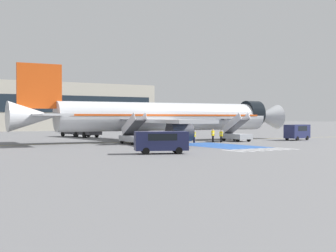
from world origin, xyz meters
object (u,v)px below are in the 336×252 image
Objects in this scene: boarding_stairs_aft at (134,136)px; ground_crew_1 at (221,135)px; baggage_cart at (176,141)px; ground_crew_0 at (213,134)px; boarding_stairs_forward at (236,134)px; airliner at (163,117)px; service_van_0 at (297,131)px; ground_crew_2 at (194,136)px; fuel_tanker at (80,127)px; service_van_1 at (161,140)px.

ground_crew_1 is (11.90, -2.38, -0.02)m from boarding_stairs_aft.
baggage_cart is 5.50m from ground_crew_0.
boarding_stairs_forward is 15.67m from boarding_stairs_aft.
airliner is 15.02× the size of baggage_cart.
boarding_stairs_forward is 3.18× the size of ground_crew_1.
baggage_cart is 6.31m from ground_crew_1.
airliner is 7.82× the size of boarding_stairs_forward.
boarding_stairs_forward is 4.34m from ground_crew_0.
airliner is at bearing -16.65° from baggage_cart.
boarding_stairs_forward is at bearing -100.49° from baggage_cart.
airliner is 10.55m from boarding_stairs_forward.
boarding_stairs_forward reaches higher than service_van_0.
airliner reaches higher than boarding_stairs_forward.
airliner is 5.56m from baggage_cart.
baggage_cart is at bearing -144.75° from ground_crew_1.
boarding_stairs_forward reaches higher than boarding_stairs_aft.
boarding_stairs_forward is at bearing -7.98° from ground_crew_0.
ground_crew_2 is at bearing 71.73° from service_van_0.
boarding_stairs_aft is 25.47m from service_van_0.
boarding_stairs_forward is 1.92× the size of baggage_cart.
fuel_tanker reaches higher than service_van_1.
boarding_stairs_aft is at bearing 159.72° from ground_crew_0.
service_van_1 reaches higher than ground_crew_0.
ground_crew_0 reaches higher than ground_crew_2.
airliner is at bearing 56.96° from service_van_0.
ground_crew_1 is 3.77m from ground_crew_2.
fuel_tanker is at bearing 96.98° from ground_crew_0.
service_van_1 is (-30.22, -12.20, -0.13)m from service_van_0.
service_van_1 is at bearing -88.45° from ground_crew_1.
ground_crew_2 is at bearing 163.96° from ground_crew_0.
baggage_cart is (10.93, 15.05, -0.98)m from service_van_1.
service_van_0 is 13.39m from ground_crew_1.
baggage_cart is (-0.73, -4.52, -3.16)m from airliner.
service_van_1 is 21.33m from ground_crew_1.
boarding_stairs_aft is at bearing -55.03° from airliner.
airliner is at bearing 153.95° from boarding_stairs_forward.
ground_crew_2 is (6.58, -25.31, -0.73)m from fuel_tanker.
airliner is at bearing 116.72° from ground_crew_0.
boarding_stairs_aft is at bearing 3.04° from service_van_1.
ground_crew_2 is at bearing 20.38° from airliner.
ground_crew_2 is (-3.57, 1.19, -0.03)m from ground_crew_1.
baggage_cart is at bearing 156.52° from ground_crew_0.
boarding_stairs_forward is 2.97× the size of ground_crew_0.
boarding_stairs_forward is at bearing -33.92° from service_van_1.
fuel_tanker is (1.75, 24.11, 0.68)m from boarding_stairs_aft.
boarding_stairs_forward is at bearing 63.95° from airliner.
fuel_tanker reaches higher than service_van_0.
airliner reaches higher than baggage_cart.
ground_crew_2 is at bearing -116.27° from baggage_cart.
fuel_tanker is 6.52× the size of ground_crew_2.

